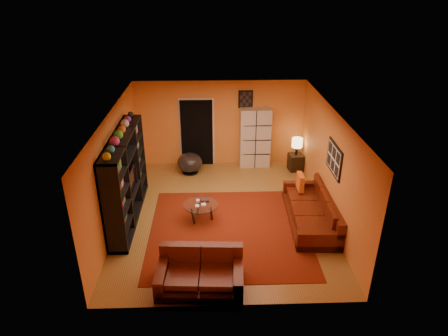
{
  "coord_description": "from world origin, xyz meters",
  "views": [
    {
      "loc": [
        -0.26,
        -8.33,
        5.31
      ],
      "look_at": [
        0.02,
        0.1,
        1.22
      ],
      "focal_mm": 32.0,
      "sensor_mm": 36.0,
      "label": 1
    }
  ],
  "objects_px": {
    "tv": "(128,180)",
    "entertainment_unit": "(126,178)",
    "storage_cabinet": "(255,138)",
    "side_table": "(296,162)",
    "coffee_table": "(201,206)",
    "loveseat": "(200,271)",
    "sofa": "(314,211)",
    "table_lamp": "(297,143)",
    "bowl_chair": "(190,163)"
  },
  "relations": [
    {
      "from": "coffee_table",
      "to": "side_table",
      "type": "bearing_deg",
      "value": 43.38
    },
    {
      "from": "entertainment_unit",
      "to": "sofa",
      "type": "distance_m",
      "value": 4.5
    },
    {
      "from": "loveseat",
      "to": "storage_cabinet",
      "type": "height_order",
      "value": "storage_cabinet"
    },
    {
      "from": "entertainment_unit",
      "to": "storage_cabinet",
      "type": "height_order",
      "value": "entertainment_unit"
    },
    {
      "from": "side_table",
      "to": "entertainment_unit",
      "type": "bearing_deg",
      "value": -151.72
    },
    {
      "from": "sofa",
      "to": "loveseat",
      "type": "relative_size",
      "value": 1.5
    },
    {
      "from": "entertainment_unit",
      "to": "side_table",
      "type": "relative_size",
      "value": 6.0
    },
    {
      "from": "tv",
      "to": "coffee_table",
      "type": "height_order",
      "value": "tv"
    },
    {
      "from": "bowl_chair",
      "to": "table_lamp",
      "type": "relative_size",
      "value": 1.44
    },
    {
      "from": "side_table",
      "to": "sofa",
      "type": "bearing_deg",
      "value": -92.2
    },
    {
      "from": "entertainment_unit",
      "to": "tv",
      "type": "bearing_deg",
      "value": 3.49
    },
    {
      "from": "tv",
      "to": "sofa",
      "type": "xyz_separation_m",
      "value": [
        4.37,
        -0.37,
        -0.71
      ]
    },
    {
      "from": "storage_cabinet",
      "to": "side_table",
      "type": "bearing_deg",
      "value": -18.44
    },
    {
      "from": "storage_cabinet",
      "to": "loveseat",
      "type": "bearing_deg",
      "value": -108.14
    },
    {
      "from": "entertainment_unit",
      "to": "side_table",
      "type": "xyz_separation_m",
      "value": [
        4.53,
        2.43,
        -0.8
      ]
    },
    {
      "from": "tv",
      "to": "storage_cabinet",
      "type": "xyz_separation_m",
      "value": [
        3.27,
        2.8,
        -0.09
      ]
    },
    {
      "from": "table_lamp",
      "to": "sofa",
      "type": "bearing_deg",
      "value": -92.2
    },
    {
      "from": "sofa",
      "to": "loveseat",
      "type": "height_order",
      "value": "same"
    },
    {
      "from": "coffee_table",
      "to": "bowl_chair",
      "type": "distance_m",
      "value": 2.58
    },
    {
      "from": "entertainment_unit",
      "to": "loveseat",
      "type": "relative_size",
      "value": 1.82
    },
    {
      "from": "loveseat",
      "to": "table_lamp",
      "type": "xyz_separation_m",
      "value": [
        2.76,
        4.85,
        0.59
      ]
    },
    {
      "from": "tv",
      "to": "bowl_chair",
      "type": "xyz_separation_m",
      "value": [
        1.31,
        2.35,
        -0.67
      ]
    },
    {
      "from": "coffee_table",
      "to": "storage_cabinet",
      "type": "bearing_deg",
      "value": 62.18
    },
    {
      "from": "tv",
      "to": "side_table",
      "type": "relative_size",
      "value": 1.89
    },
    {
      "from": "entertainment_unit",
      "to": "table_lamp",
      "type": "height_order",
      "value": "entertainment_unit"
    },
    {
      "from": "storage_cabinet",
      "to": "side_table",
      "type": "distance_m",
      "value": 1.42
    },
    {
      "from": "sofa",
      "to": "storage_cabinet",
      "type": "bearing_deg",
      "value": 111.53
    },
    {
      "from": "storage_cabinet",
      "to": "table_lamp",
      "type": "distance_m",
      "value": 1.26
    },
    {
      "from": "entertainment_unit",
      "to": "coffee_table",
      "type": "distance_m",
      "value": 1.87
    },
    {
      "from": "entertainment_unit",
      "to": "storage_cabinet",
      "type": "distance_m",
      "value": 4.35
    },
    {
      "from": "loveseat",
      "to": "coffee_table",
      "type": "distance_m",
      "value": 2.21
    },
    {
      "from": "tv",
      "to": "sofa",
      "type": "height_order",
      "value": "tv"
    },
    {
      "from": "coffee_table",
      "to": "entertainment_unit",
      "type": "bearing_deg",
      "value": 173.35
    },
    {
      "from": "tv",
      "to": "side_table",
      "type": "height_order",
      "value": "tv"
    },
    {
      "from": "sofa",
      "to": "table_lamp",
      "type": "xyz_separation_m",
      "value": [
        0.11,
        2.8,
        0.59
      ]
    },
    {
      "from": "entertainment_unit",
      "to": "coffee_table",
      "type": "xyz_separation_m",
      "value": [
        1.74,
        -0.2,
        -0.67
      ]
    },
    {
      "from": "entertainment_unit",
      "to": "sofa",
      "type": "height_order",
      "value": "entertainment_unit"
    },
    {
      "from": "loveseat",
      "to": "storage_cabinet",
      "type": "bearing_deg",
      "value": -13.28
    },
    {
      "from": "coffee_table",
      "to": "side_table",
      "type": "height_order",
      "value": "side_table"
    },
    {
      "from": "sofa",
      "to": "side_table",
      "type": "distance_m",
      "value": 2.8
    },
    {
      "from": "coffee_table",
      "to": "table_lamp",
      "type": "distance_m",
      "value": 3.87
    },
    {
      "from": "entertainment_unit",
      "to": "loveseat",
      "type": "height_order",
      "value": "entertainment_unit"
    },
    {
      "from": "entertainment_unit",
      "to": "storage_cabinet",
      "type": "xyz_separation_m",
      "value": [
        3.32,
        2.8,
        -0.14
      ]
    },
    {
      "from": "entertainment_unit",
      "to": "side_table",
      "type": "bearing_deg",
      "value": 28.28
    },
    {
      "from": "coffee_table",
      "to": "loveseat",
      "type": "bearing_deg",
      "value": -89.19
    },
    {
      "from": "coffee_table",
      "to": "table_lamp",
      "type": "xyz_separation_m",
      "value": [
        2.79,
        2.64,
        0.49
      ]
    },
    {
      "from": "tv",
      "to": "coffee_table",
      "type": "bearing_deg",
      "value": -96.94
    },
    {
      "from": "side_table",
      "to": "bowl_chair",
      "type": "bearing_deg",
      "value": -178.48
    },
    {
      "from": "tv",
      "to": "entertainment_unit",
      "type": "bearing_deg",
      "value": 93.49
    },
    {
      "from": "storage_cabinet",
      "to": "bowl_chair",
      "type": "xyz_separation_m",
      "value": [
        -1.96,
        -0.45,
        -0.58
      ]
    }
  ]
}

